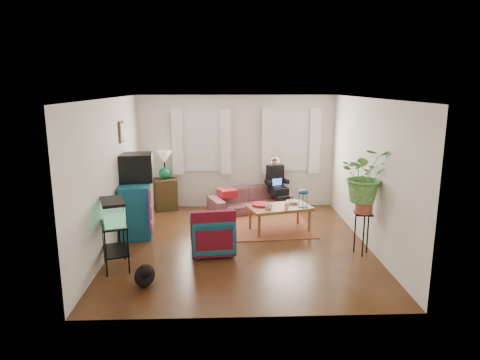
{
  "coord_description": "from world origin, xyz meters",
  "views": [
    {
      "loc": [
        -0.29,
        -7.3,
        2.82
      ],
      "look_at": [
        0.0,
        0.4,
        1.1
      ],
      "focal_mm": 32.0,
      "sensor_mm": 36.0,
      "label": 1
    }
  ],
  "objects_px": {
    "armchair": "(212,232)",
    "coffee_table": "(279,218)",
    "sofa": "(250,196)",
    "side_table": "(166,194)",
    "aquarium_stand": "(115,246)",
    "plant_stand": "(362,234)",
    "dresser": "(137,207)"
  },
  "relations": [
    {
      "from": "side_table",
      "to": "coffee_table",
      "type": "distance_m",
      "value": 2.93
    },
    {
      "from": "armchair",
      "to": "sofa",
      "type": "bearing_deg",
      "value": -115.62
    },
    {
      "from": "aquarium_stand",
      "to": "coffee_table",
      "type": "relative_size",
      "value": 0.61
    },
    {
      "from": "sofa",
      "to": "side_table",
      "type": "relative_size",
      "value": 2.57
    },
    {
      "from": "aquarium_stand",
      "to": "side_table",
      "type": "bearing_deg",
      "value": 64.65
    },
    {
      "from": "coffee_table",
      "to": "plant_stand",
      "type": "height_order",
      "value": "plant_stand"
    },
    {
      "from": "aquarium_stand",
      "to": "armchair",
      "type": "relative_size",
      "value": 1.0
    },
    {
      "from": "side_table",
      "to": "dresser",
      "type": "distance_m",
      "value": 1.65
    },
    {
      "from": "sofa",
      "to": "aquarium_stand",
      "type": "height_order",
      "value": "aquarium_stand"
    },
    {
      "from": "aquarium_stand",
      "to": "armchair",
      "type": "xyz_separation_m",
      "value": [
        1.49,
        0.59,
        -0.0
      ]
    },
    {
      "from": "armchair",
      "to": "plant_stand",
      "type": "relative_size",
      "value": 1.0
    },
    {
      "from": "aquarium_stand",
      "to": "dresser",
      "type": "bearing_deg",
      "value": 70.4
    },
    {
      "from": "sofa",
      "to": "plant_stand",
      "type": "height_order",
      "value": "plant_stand"
    },
    {
      "from": "sofa",
      "to": "aquarium_stand",
      "type": "bearing_deg",
      "value": -146.92
    },
    {
      "from": "side_table",
      "to": "aquarium_stand",
      "type": "distance_m",
      "value": 3.3
    },
    {
      "from": "armchair",
      "to": "coffee_table",
      "type": "relative_size",
      "value": 0.61
    },
    {
      "from": "dresser",
      "to": "aquarium_stand",
      "type": "height_order",
      "value": "dresser"
    },
    {
      "from": "sofa",
      "to": "plant_stand",
      "type": "bearing_deg",
      "value": -75.78
    },
    {
      "from": "aquarium_stand",
      "to": "plant_stand",
      "type": "xyz_separation_m",
      "value": [
        4.03,
        0.41,
        -0.0
      ]
    },
    {
      "from": "sofa",
      "to": "coffee_table",
      "type": "xyz_separation_m",
      "value": [
        0.5,
        -1.35,
        -0.11
      ]
    },
    {
      "from": "coffee_table",
      "to": "aquarium_stand",
      "type": "bearing_deg",
      "value": -165.61
    },
    {
      "from": "aquarium_stand",
      "to": "plant_stand",
      "type": "distance_m",
      "value": 4.05
    },
    {
      "from": "side_table",
      "to": "armchair",
      "type": "height_order",
      "value": "armchair"
    },
    {
      "from": "sofa",
      "to": "aquarium_stand",
      "type": "xyz_separation_m",
      "value": [
        -2.29,
        -3.01,
        0.01
      ]
    },
    {
      "from": "dresser",
      "to": "plant_stand",
      "type": "distance_m",
      "value": 4.21
    },
    {
      "from": "coffee_table",
      "to": "plant_stand",
      "type": "distance_m",
      "value": 1.76
    },
    {
      "from": "side_table",
      "to": "armchair",
      "type": "bearing_deg",
      "value": -66.98
    },
    {
      "from": "side_table",
      "to": "dresser",
      "type": "xyz_separation_m",
      "value": [
        -0.34,
        -1.61,
        0.14
      ]
    },
    {
      "from": "dresser",
      "to": "side_table",
      "type": "bearing_deg",
      "value": 70.54
    },
    {
      "from": "armchair",
      "to": "coffee_table",
      "type": "xyz_separation_m",
      "value": [
        1.3,
        1.07,
        -0.11
      ]
    },
    {
      "from": "sofa",
      "to": "plant_stand",
      "type": "xyz_separation_m",
      "value": [
        1.74,
        -2.59,
        0.01
      ]
    },
    {
      "from": "dresser",
      "to": "plant_stand",
      "type": "xyz_separation_m",
      "value": [
        4.02,
        -1.26,
        -0.14
      ]
    }
  ]
}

